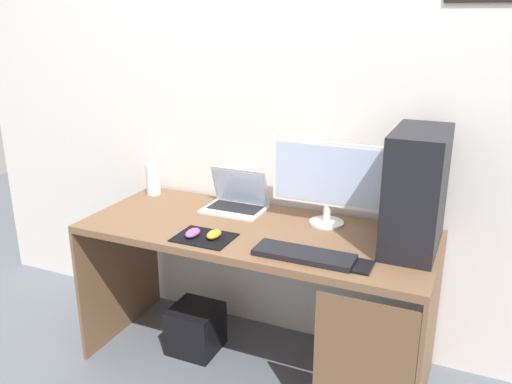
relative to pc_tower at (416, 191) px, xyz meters
The scene contains 13 objects.
ground_plane 1.22m from the pc_tower, behind, with size 8.00×8.00×0.00m, color slate.
wall_back 0.81m from the pc_tower, 156.63° to the left, with size 4.00×0.05×2.60m.
desk 0.79m from the pc_tower, behind, with size 1.65×0.68×0.74m.
pc_tower is the anchor object (origin of this frame).
monitor 0.42m from the pc_tower, 166.02° to the left, with size 0.54×0.16×0.40m.
laptop 0.93m from the pc_tower, behind, with size 0.31×0.22×0.21m.
speaker 1.44m from the pc_tower, behind, with size 0.08×0.08×0.18m, color white.
keyboard 0.54m from the pc_tower, 143.42° to the right, with size 0.42×0.14×0.02m, color black.
mousepad 0.94m from the pc_tower, 162.18° to the right, with size 0.26×0.20×0.01m, color black.
mouse_left 0.89m from the pc_tower, 161.90° to the right, with size 0.06×0.10×0.03m, color orange.
mouse_right 0.99m from the pc_tower, 162.24° to the right, with size 0.06×0.10×0.03m, color #8C4C99.
cell_phone 0.40m from the pc_tower, 116.34° to the right, with size 0.07×0.13×0.01m, color black.
subwoofer 1.36m from the pc_tower, behind, with size 0.25×0.25×0.25m, color black.
Camera 1 is at (0.94, -2.12, 1.69)m, focal length 37.44 mm.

